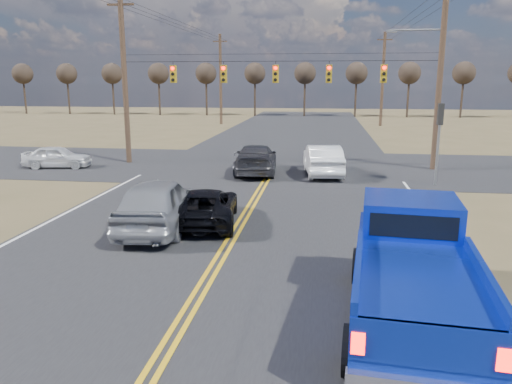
# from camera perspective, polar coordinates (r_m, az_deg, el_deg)

# --- Properties ---
(ground) EXTENTS (160.00, 160.00, 0.00)m
(ground) POSITION_cam_1_polar(r_m,az_deg,el_deg) (12.36, -6.19, -11.01)
(ground) COLOR brown
(ground) RESTS_ON ground
(road_main) EXTENTS (14.00, 120.00, 0.02)m
(road_main) POSITION_cam_1_polar(r_m,az_deg,el_deg) (21.73, 0.10, -0.50)
(road_main) COLOR #28282B
(road_main) RESTS_ON ground
(road_cross) EXTENTS (120.00, 12.00, 0.02)m
(road_cross) POSITION_cam_1_polar(r_m,az_deg,el_deg) (29.53, 2.17, 3.00)
(road_cross) COLOR #28282B
(road_cross) RESTS_ON ground
(signal_gantry) EXTENTS (19.60, 4.83, 10.00)m
(signal_gantry) POSITION_cam_1_polar(r_m,az_deg,el_deg) (28.86, 3.23, 12.87)
(signal_gantry) COLOR #473323
(signal_gantry) RESTS_ON ground
(utility_poles) EXTENTS (19.60, 58.32, 10.00)m
(utility_poles) POSITION_cam_1_polar(r_m,az_deg,el_deg) (28.12, 2.06, 13.22)
(utility_poles) COLOR #473323
(utility_poles) RESTS_ON ground
(treeline) EXTENTS (87.00, 117.80, 7.40)m
(treeline) POSITION_cam_1_polar(r_m,az_deg,el_deg) (38.05, 3.61, 13.77)
(treeline) COLOR #33261C
(treeline) RESTS_ON ground
(pickup_truck) EXTENTS (2.95, 6.43, 2.34)m
(pickup_truck) POSITION_cam_1_polar(r_m,az_deg,el_deg) (10.82, 17.44, -8.57)
(pickup_truck) COLOR black
(pickup_truck) RESTS_ON ground
(silver_suv) EXTENTS (2.58, 5.42, 1.79)m
(silver_suv) POSITION_cam_1_polar(r_m,az_deg,el_deg) (17.13, -11.21, -1.28)
(silver_suv) COLOR #9A9CA2
(silver_suv) RESTS_ON ground
(black_suv) EXTENTS (2.67, 4.76, 1.26)m
(black_suv) POSITION_cam_1_polar(r_m,az_deg,el_deg) (17.57, -5.79, -1.64)
(black_suv) COLOR black
(black_suv) RESTS_ON ground
(white_car_queue) EXTENTS (2.28, 5.09, 1.62)m
(white_car_queue) POSITION_cam_1_polar(r_m,az_deg,el_deg) (26.80, 7.64, 3.66)
(white_car_queue) COLOR white
(white_car_queue) RESTS_ON ground
(dgrey_car_queue) EXTENTS (2.62, 5.54, 1.56)m
(dgrey_car_queue) POSITION_cam_1_polar(r_m,az_deg,el_deg) (27.04, -0.03, 3.79)
(dgrey_car_queue) COLOR #313136
(dgrey_car_queue) RESTS_ON ground
(cross_car_west) EXTENTS (2.11, 3.97, 1.29)m
(cross_car_west) POSITION_cam_1_polar(r_m,az_deg,el_deg) (30.96, -21.77, 3.76)
(cross_car_west) COLOR white
(cross_car_west) RESTS_ON ground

